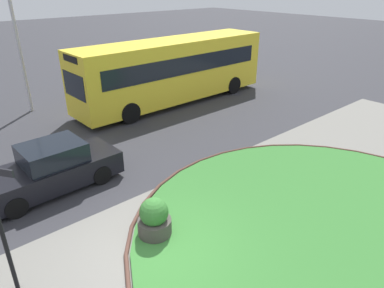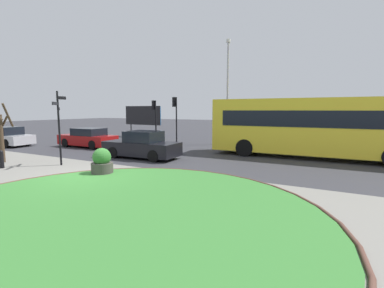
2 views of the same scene
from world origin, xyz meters
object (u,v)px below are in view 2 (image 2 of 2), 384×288
traffic_light_far (175,109)px  billboard_left (143,116)px  traffic_light_near (154,111)px  bollard_foreground (1,159)px  bus_yellow (313,126)px  car_far_lane (6,137)px  lamppost_tall (228,89)px  signpost_directional (59,123)px  street_tree_bare (1,132)px  car_near_lane (88,138)px  planter_near_signpost (102,163)px  car_oncoming (142,146)px

traffic_light_far → billboard_left: traffic_light_far is taller
traffic_light_far → billboard_left: size_ratio=0.82×
traffic_light_near → bollard_foreground: bearing=106.6°
bus_yellow → traffic_light_near: size_ratio=3.22×
car_far_lane → lamppost_tall: lamppost_tall is taller
bollard_foreground → traffic_light_far: size_ratio=0.23×
signpost_directional → car_far_lane: bearing=164.0°
traffic_light_far → street_tree_bare: size_ratio=1.11×
car_near_lane → signpost_directional: bearing=127.5°
car_far_lane → traffic_light_near: (8.29, 7.63, 1.90)m
traffic_light_near → street_tree_bare: bearing=99.4°
lamppost_tall → planter_near_signpost: (-0.90, -12.16, -3.77)m
traffic_light_near → street_tree_bare: 11.66m
car_far_lane → planter_near_signpost: 14.01m
signpost_directional → billboard_left: 14.20m
lamppost_tall → traffic_light_far: bearing=-166.2°
bus_yellow → billboard_left: 16.77m
traffic_light_far → car_oncoming: bearing=119.6°
signpost_directional → car_near_lane: bearing=128.0°
billboard_left → car_near_lane: bearing=-77.6°
lamppost_tall → street_tree_bare: size_ratio=2.38×
car_oncoming → street_tree_bare: (-5.43, -4.48, 0.87)m
lamppost_tall → street_tree_bare: 14.87m
car_far_lane → car_oncoming: bearing=178.2°
bollard_foreground → car_far_lane: car_far_lane is taller
car_far_lane → traffic_light_far: bearing=-147.8°
bollard_foreground → planter_near_signpost: planter_near_signpost is taller
traffic_light_near → billboard_left: (-3.29, 2.61, -0.47)m
signpost_directional → car_far_lane: size_ratio=0.78×
car_far_lane → lamppost_tall: (14.47, 8.67, 3.63)m
lamppost_tall → street_tree_bare: bearing=-120.6°
signpost_directional → planter_near_signpost: signpost_directional is taller
signpost_directional → traffic_light_far: bearing=89.7°
car_near_lane → planter_near_signpost: 9.48m
signpost_directional → car_far_lane: (-10.27, 2.95, -1.44)m
bus_yellow → planter_near_signpost: size_ratio=9.86×
car_oncoming → planter_near_signpost: car_oncoming is taller
car_near_lane → billboard_left: billboard_left is taller
car_far_lane → traffic_light_far: size_ratio=1.24×
signpost_directional → billboard_left: (-5.26, 13.19, -0.00)m
bus_yellow → car_near_lane: size_ratio=2.54×
bus_yellow → car_near_lane: (-14.82, -2.64, -1.13)m
bus_yellow → lamppost_tall: size_ratio=1.40×
traffic_light_far → planter_near_signpost: 11.82m
bus_yellow → traffic_light_near: 12.93m
car_near_lane → traffic_light_far: bearing=-129.1°
car_oncoming → traffic_light_far: size_ratio=1.18×
bollard_foreground → car_far_lane: 9.72m
car_oncoming → billboard_left: (-7.45, 9.68, 1.40)m
signpost_directional → car_oncoming: bearing=58.1°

